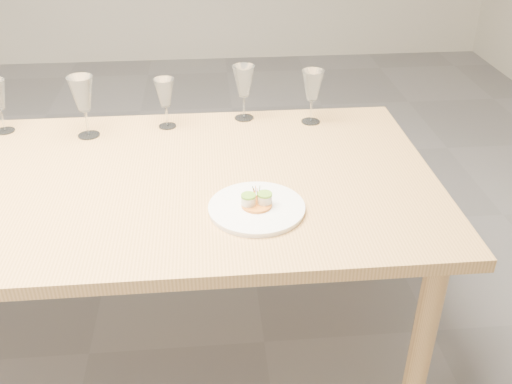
{
  "coord_description": "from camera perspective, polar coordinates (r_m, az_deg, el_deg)",
  "views": [
    {
      "loc": [
        0.49,
        -1.58,
        1.64
      ],
      "look_at": [
        0.62,
        -0.2,
        0.8
      ],
      "focal_mm": 40.0,
      "sensor_mm": 36.0,
      "label": 1
    }
  ],
  "objects": [
    {
      "name": "wine_glass_4",
      "position": [
        2.13,
        5.66,
        10.46
      ],
      "size": [
        0.08,
        0.08,
        0.2
      ],
      "color": "white",
      "rests_on": "dining_table"
    },
    {
      "name": "wine_glass_2",
      "position": [
        2.11,
        -9.12,
        9.68
      ],
      "size": [
        0.07,
        0.07,
        0.19
      ],
      "color": "white",
      "rests_on": "dining_table"
    },
    {
      "name": "wine_glass_1",
      "position": [
        2.09,
        -16.98,
        9.26
      ],
      "size": [
        0.09,
        0.09,
        0.22
      ],
      "color": "white",
      "rests_on": "dining_table"
    },
    {
      "name": "dining_table",
      "position": [
        1.91,
        -19.33,
        -0.84
      ],
      "size": [
        2.4,
        1.0,
        0.75
      ],
      "color": "tan",
      "rests_on": "ground"
    },
    {
      "name": "dinner_plate",
      "position": [
        1.62,
        0.08,
        -1.52
      ],
      "size": [
        0.28,
        0.28,
        0.07
      ],
      "rotation": [
        0.0,
        0.0,
        0.33
      ],
      "color": "white",
      "rests_on": "dining_table"
    },
    {
      "name": "wine_glass_3",
      "position": [
        2.15,
        -1.24,
        10.92
      ],
      "size": [
        0.08,
        0.08,
        0.21
      ],
      "color": "white",
      "rests_on": "dining_table"
    },
    {
      "name": "ground",
      "position": [
        2.33,
        -16.35,
        -15.24
      ],
      "size": [
        7.0,
        7.0,
        0.0
      ],
      "primitive_type": "plane",
      "color": "slate",
      "rests_on": "ground"
    }
  ]
}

